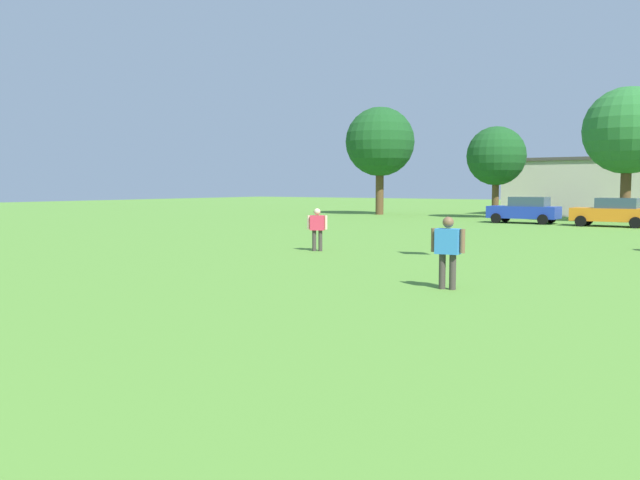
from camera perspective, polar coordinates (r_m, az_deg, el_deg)
ground_plane at (r=30.36m, az=17.48°, el=-0.05°), size 160.00×160.00×0.00m
adult_bystander at (r=15.62m, az=10.93°, el=-0.54°), size 0.80×0.37×1.69m
bystander_near_trees at (r=24.27m, az=-0.24°, el=1.23°), size 0.68×0.49×1.57m
parked_car_blue_0 at (r=43.97m, az=17.21°, el=2.50°), size 4.30×2.02×1.68m
parked_car_orange_1 at (r=42.21m, az=23.85°, el=2.22°), size 4.30×2.02×1.68m
tree_far_left at (r=54.91m, az=5.18°, el=8.39°), size 5.63×5.63×8.77m
tree_left at (r=50.43m, az=14.91°, el=6.98°), size 4.30×4.30×6.70m
tree_center at (r=47.69m, az=24.95°, el=8.50°), size 5.62×5.62×8.75m
house_left at (r=56.39m, az=22.71°, el=4.24°), size 13.81×6.41×4.54m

